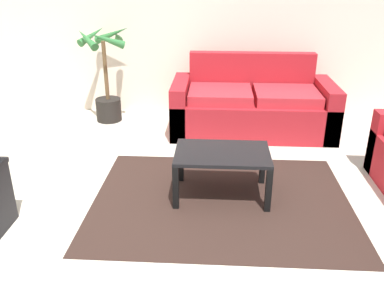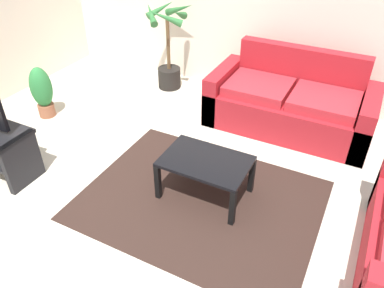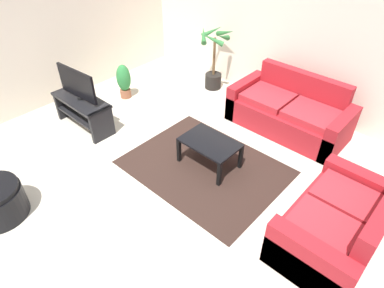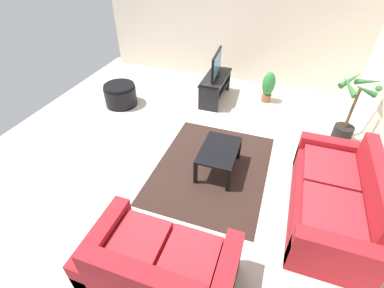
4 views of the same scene
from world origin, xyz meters
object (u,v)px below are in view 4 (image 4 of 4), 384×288
ottoman (120,95)px  tv_stand (215,85)px  tv (217,64)px  potted_palm (350,115)px  potted_plant_small (268,86)px  couch_main (333,200)px  coffee_table (219,152)px  couch_loveseat (160,269)px

ottoman → tv_stand: bearing=115.9°
tv_stand → tv: (-0.00, 0.00, 0.46)m
potted_palm → potted_plant_small: potted_palm is taller
couch_main → potted_palm: 1.87m
couch_main → tv_stand: couch_main is taller
coffee_table → potted_palm: size_ratio=0.66×
couch_loveseat → potted_palm: potted_palm is taller
couch_loveseat → ottoman: (-3.22, -2.38, -0.07)m
ottoman → couch_loveseat: bearing=36.4°
couch_main → potted_plant_small: size_ratio=2.86×
tv_stand → coffee_table: 2.29m
tv_stand → potted_palm: (0.72, 2.53, 0.19)m
couch_loveseat → tv: tv is taller
couch_main → tv: 3.45m
tv → potted_palm: (0.72, 2.53, -0.27)m
couch_main → tv: tv is taller
potted_palm → ottoman: (0.17, -4.35, -0.30)m
couch_main → ottoman: 4.41m
tv → coffee_table: tv is taller
coffee_table → potted_plant_small: (-2.47, 0.42, 0.00)m
couch_loveseat → tv: bearing=-172.3°
potted_palm → ottoman: potted_palm is taller
couch_main → tv_stand: (-2.56, -2.26, 0.04)m
tv → potted_plant_small: (-0.28, 1.08, -0.45)m
potted_palm → ottoman: 4.37m
potted_plant_small → couch_main: bearing=22.5°
tv_stand → couch_main: bearing=41.4°
couch_main → tv: (-2.56, -2.26, 0.50)m
couch_main → tv_stand: bearing=-138.6°
couch_main → tv: bearing=-138.6°
tv → coffee_table: bearing=16.8°
tv_stand → tv: 0.46m
tv → ottoman: (0.89, -1.82, -0.58)m
potted_plant_small → ottoman: size_ratio=1.01×
tv_stand → couch_loveseat: bearing=7.8°
tv_stand → ottoman: (0.89, -1.82, -0.12)m
couch_main → ottoman: size_ratio=2.88×
coffee_table → potted_plant_small: bearing=170.3°
coffee_table → potted_palm: bearing=128.2°
couch_main → potted_palm: (-1.84, 0.27, 0.23)m
couch_main → couch_loveseat: size_ratio=1.28×
coffee_table → tv: bearing=-163.2°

